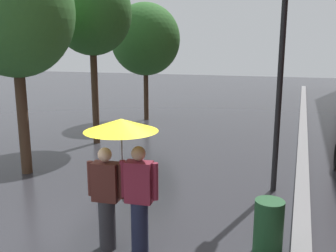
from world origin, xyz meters
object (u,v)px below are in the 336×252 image
(street_tree_1, at_px, (92,13))
(couple_under_umbrella, at_px, (122,166))
(street_tree_0, at_px, (14,11))
(litter_bin, at_px, (268,227))
(street_tree_2, at_px, (145,40))
(street_lamp_post, at_px, (280,74))

(street_tree_1, relative_size, couple_under_umbrella, 2.66)
(street_tree_0, distance_m, litter_bin, 7.19)
(street_tree_0, xyz_separation_m, street_tree_2, (-0.04, 7.64, -0.44))
(couple_under_umbrella, relative_size, street_lamp_post, 0.47)
(litter_bin, bearing_deg, street_tree_1, 140.18)
(street_tree_1, distance_m, street_tree_2, 4.46)
(couple_under_umbrella, bearing_deg, street_tree_1, 124.49)
(street_tree_1, height_order, litter_bin, street_tree_1)
(street_tree_2, bearing_deg, street_lamp_post, -48.32)
(street_tree_2, bearing_deg, couple_under_umbrella, -68.32)
(street_tree_1, distance_m, couple_under_umbrella, 7.41)
(street_tree_2, bearing_deg, street_tree_0, -89.69)
(street_tree_0, relative_size, street_tree_2, 1.09)
(couple_under_umbrella, xyz_separation_m, street_lamp_post, (1.97, 3.35, 1.19))
(street_lamp_post, bearing_deg, litter_bin, -87.63)
(street_tree_1, height_order, couple_under_umbrella, street_tree_1)
(street_tree_0, distance_m, street_lamp_post, 6.16)
(litter_bin, bearing_deg, couple_under_umbrella, -162.02)
(street_tree_2, distance_m, street_lamp_post, 9.03)
(street_tree_0, relative_size, couple_under_umbrella, 2.65)
(litter_bin, bearing_deg, street_lamp_post, 92.37)
(street_tree_2, distance_m, couple_under_umbrella, 11.03)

